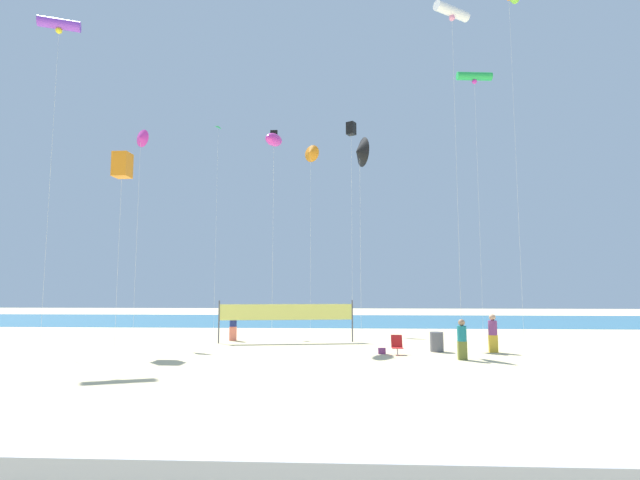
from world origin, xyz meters
The scene contains 19 objects.
ground_plane centered at (0.00, 0.00, 0.00)m, with size 120.00×120.00×0.00m, color beige.
ocean_band centered at (0.00, 29.48, 0.00)m, with size 120.00×20.00×0.01m, color teal.
beachgoer_navy_shirt centered at (-3.33, 10.18, 0.97)m, with size 0.41×0.41×1.81m.
beachgoer_plum_shirt centered at (10.46, 5.46, 0.97)m, with size 0.42×0.42×1.82m.
beachgoer_teal_shirt centered at (8.38, 2.93, 0.93)m, with size 0.40×0.40×1.73m.
folding_beach_chair centered at (5.75, 4.51, 0.47)m, with size 0.52×0.65×0.89m.
trash_barrel centered at (7.80, 5.64, 0.47)m, with size 0.65×0.65×0.95m, color #595960.
volleyball_net centered at (-0.02, 9.29, 1.63)m, with size 7.64×1.26×2.40m.
beach_handbag centered at (5.05, 4.67, 0.14)m, with size 0.35×0.17×0.28m, color #7A3872.
kite_white_tube centered at (9.19, 6.36, 17.92)m, with size 2.17×1.68×18.24m.
kite_magenta_inflatable centered at (-0.97, 9.95, 12.15)m, with size 1.17×2.43×12.77m.
kite_black_box centered at (3.80, 12.02, 13.44)m, with size 0.70×0.70×13.91m.
kite_violet_tube centered at (-13.07, 6.97, 18.23)m, with size 2.29×1.36×18.58m.
kite_green_tube centered at (13.04, 16.21, 18.75)m, with size 2.64×0.85×19.10m.
kite_green_diamond centered at (-6.75, 18.40, 15.39)m, with size 0.56×0.55×16.20m.
kite_black_delta centered at (4.20, 7.96, 10.73)m, with size 1.02×1.72×11.57m.
kite_orange_box centered at (-8.82, 6.65, 9.80)m, with size 0.87×0.87×10.48m.
kite_orange_delta centered at (0.65, 19.01, 13.93)m, with size 1.36×1.03×14.64m.
kite_magenta_delta centered at (-9.72, 10.84, 12.69)m, with size 1.16×0.80×13.30m.
Camera 1 is at (3.32, -18.30, 2.99)m, focal length 26.79 mm.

